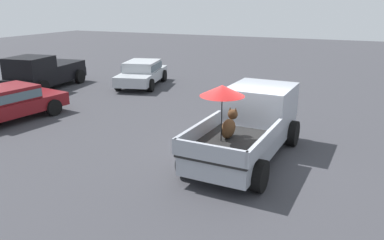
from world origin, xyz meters
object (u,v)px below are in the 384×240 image
(pickup_truck_main, at_px, (250,123))
(parked_sedan_near, at_px, (7,102))
(pickup_truck_far, at_px, (44,72))
(parked_sedan_far, at_px, (142,72))

(pickup_truck_main, relative_size, parked_sedan_near, 1.14)
(pickup_truck_far, relative_size, parked_sedan_far, 1.09)
(parked_sedan_near, xyz_separation_m, parked_sedan_far, (7.70, -1.31, 0.00))
(parked_sedan_near, relative_size, parked_sedan_far, 0.98)
(pickup_truck_main, bearing_deg, pickup_truck_far, 73.38)
(parked_sedan_near, bearing_deg, pickup_truck_main, -78.34)
(parked_sedan_far, bearing_deg, pickup_truck_main, 34.39)
(pickup_truck_far, xyz_separation_m, parked_sedan_far, (2.79, -4.27, -0.13))
(pickup_truck_main, xyz_separation_m, pickup_truck_far, (4.39, 12.33, -0.09))
(parked_sedan_near, bearing_deg, pickup_truck_far, 39.67)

